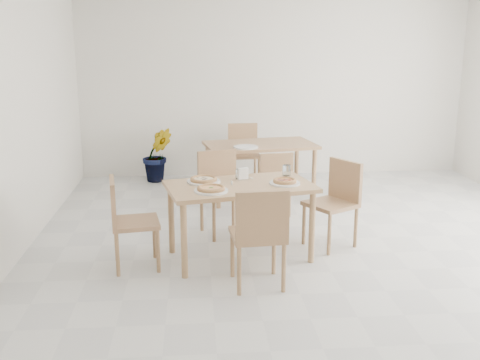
{
  "coord_description": "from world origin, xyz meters",
  "views": [
    {
      "loc": [
        -1.25,
        -5.22,
        2.13
      ],
      "look_at": [
        -0.82,
        -0.0,
        0.79
      ],
      "focal_mm": 42.0,
      "sensor_mm": 36.0,
      "label": 1
    }
  ],
  "objects": [
    {
      "name": "napkin_holder",
      "position": [
        -0.78,
        0.16,
        0.81
      ],
      "size": [
        0.12,
        0.09,
        0.12
      ],
      "rotation": [
        0.0,
        0.0,
        0.31
      ],
      "color": "silver",
      "rests_on": "main_table"
    },
    {
      "name": "plate_pepperoni",
      "position": [
        -0.39,
        -0.02,
        0.76
      ],
      "size": [
        0.3,
        0.3,
        0.02
      ],
      "primitive_type": "cylinder",
      "color": "white",
      "rests_on": "main_table"
    },
    {
      "name": "tumbler_b",
      "position": [
        -0.81,
        0.23,
        0.8
      ],
      "size": [
        0.07,
        0.07,
        0.1
      ],
      "primitive_type": "cylinder",
      "color": "white",
      "rests_on": "main_table"
    },
    {
      "name": "potted_plant",
      "position": [
        -1.81,
        3.15,
        0.41
      ],
      "size": [
        0.52,
        0.46,
        0.82
      ],
      "primitive_type": "imported",
      "rotation": [
        0.0,
        0.0,
        0.23
      ],
      "color": "#28671F",
      "rests_on": "ground"
    },
    {
      "name": "chair_west",
      "position": [
        -1.9,
        -0.17,
        0.51
      ],
      "size": [
        0.49,
        0.49,
        0.87
      ],
      "rotation": [
        0.0,
        0.0,
        1.73
      ],
      "color": "#A07350",
      "rests_on": "ground"
    },
    {
      "name": "pizza_pepperoni",
      "position": [
        -0.39,
        -0.02,
        0.78
      ],
      "size": [
        0.28,
        0.28,
        0.03
      ],
      "rotation": [
        0.0,
        0.0,
        0.26
      ],
      "color": "tan",
      "rests_on": "plate_pepperoni"
    },
    {
      "name": "main_table",
      "position": [
        -0.82,
        -0.0,
        0.66
      ],
      "size": [
        1.52,
        1.06,
        0.75
      ],
      "rotation": [
        0.0,
        0.0,
        0.21
      ],
      "color": "tan",
      "rests_on": "ground"
    },
    {
      "name": "chair_south",
      "position": [
        -0.71,
        -0.73,
        0.53
      ],
      "size": [
        0.48,
        0.48,
        0.91
      ],
      "rotation": [
        0.0,
        0.0,
        3.22
      ],
      "color": "#A07350",
      "rests_on": "ground"
    },
    {
      "name": "chair_back_n",
      "position": [
        -0.53,
        2.91,
        0.52
      ],
      "size": [
        0.46,
        0.46,
        0.89
      ],
      "rotation": [
        0.0,
        0.0,
        0.04
      ],
      "color": "#A07350",
      "rests_on": "ground"
    },
    {
      "name": "chair_back_s",
      "position": [
        -0.3,
        1.31,
        0.47
      ],
      "size": [
        0.44,
        0.44,
        0.8
      ],
      "rotation": [
        0.0,
        0.0,
        3.26
      ],
      "color": "#A07350",
      "rests_on": "ground"
    },
    {
      "name": "pizza_margherita",
      "position": [
        -1.11,
        -0.24,
        0.78
      ],
      "size": [
        0.3,
        0.3,
        0.03
      ],
      "rotation": [
        0.0,
        0.0,
        -0.17
      ],
      "color": "tan",
      "rests_on": "plate_margherita"
    },
    {
      "name": "tumbler_a",
      "position": [
        -0.31,
        0.31,
        0.81
      ],
      "size": [
        0.08,
        0.08,
        0.11
      ],
      "primitive_type": "cylinder",
      "color": "white",
      "rests_on": "main_table"
    },
    {
      "name": "fork_a",
      "position": [
        -0.72,
        0.28,
        0.75
      ],
      "size": [
        0.12,
        0.17,
        0.01
      ],
      "primitive_type": "cube",
      "rotation": [
        0.0,
        0.0,
        0.55
      ],
      "color": "silver",
      "rests_on": "main_table"
    },
    {
      "name": "pizza_mushroom",
      "position": [
        -1.17,
        0.11,
        0.78
      ],
      "size": [
        0.33,
        0.33,
        0.03
      ],
      "rotation": [
        0.0,
        0.0,
        -0.29
      ],
      "color": "tan",
      "rests_on": "plate_mushroom"
    },
    {
      "name": "second_table",
      "position": [
        -0.38,
        2.12,
        0.66
      ],
      "size": [
        1.55,
        1.05,
        0.75
      ],
      "rotation": [
        0.0,
        0.0,
        0.17
      ],
      "color": "#A07350",
      "rests_on": "ground"
    },
    {
      "name": "fork_b",
      "position": [
        -0.9,
        0.05,
        0.75
      ],
      "size": [
        0.02,
        0.17,
        0.01
      ],
      "primitive_type": "cube",
      "rotation": [
        0.0,
        0.0,
        -0.04
      ],
      "color": "silver",
      "rests_on": "main_table"
    },
    {
      "name": "plate_empty",
      "position": [
        -0.6,
        1.84,
        0.76
      ],
      "size": [
        0.32,
        0.32,
        0.02
      ],
      "primitive_type": "cylinder",
      "color": "white",
      "rests_on": "second_table"
    },
    {
      "name": "plate_margherita",
      "position": [
        -1.11,
        -0.24,
        0.76
      ],
      "size": [
        0.31,
        0.31,
        0.02
      ],
      "primitive_type": "cylinder",
      "color": "white",
      "rests_on": "main_table"
    },
    {
      "name": "chair_north",
      "position": [
        -0.97,
        0.79,
        0.53
      ],
      "size": [
        0.57,
        0.57,
        0.91
      ],
      "rotation": [
        0.0,
        0.0,
        0.33
      ],
      "color": "#A07350",
      "rests_on": "ground"
    },
    {
      "name": "plate_mushroom",
      "position": [
        -1.17,
        0.11,
        0.76
      ],
      "size": [
        0.33,
        0.33,
        0.02
      ],
      "primitive_type": "cylinder",
      "color": "white",
      "rests_on": "main_table"
    },
    {
      "name": "chair_east",
      "position": [
        0.21,
        0.29,
        0.52
      ],
      "size": [
        0.61,
        0.61,
        0.89
      ],
      "rotation": [
        0.0,
        0.0,
        -1.03
      ],
      "color": "#A07350",
      "rests_on": "ground"
    }
  ]
}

